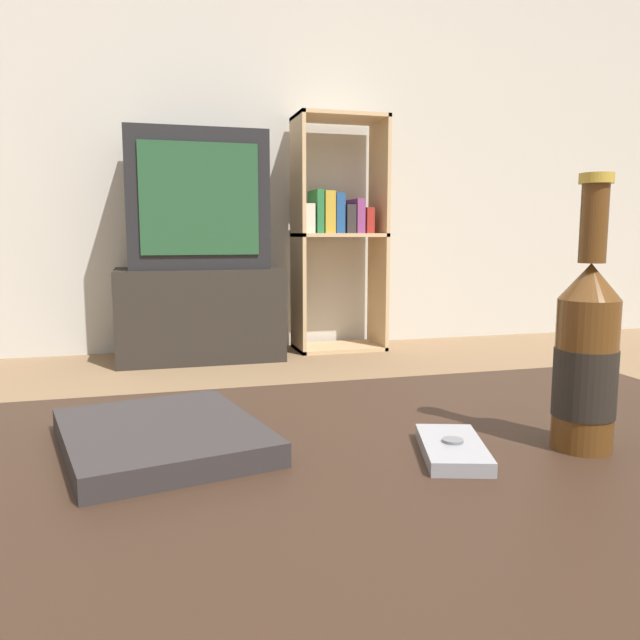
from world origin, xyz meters
The scene contains 8 objects.
back_wall centered at (0.00, 3.02, 1.30)m, with size 8.00×0.05×2.60m.
coffee_table centered at (0.00, 0.00, 0.37)m, with size 1.17×0.70×0.43m.
tv_stand centered at (0.12, 2.73, 0.24)m, with size 0.83×0.43×0.47m.
television centered at (0.12, 2.73, 0.81)m, with size 0.68×0.39×0.68m.
bookshelf centered at (0.89, 2.81, 0.68)m, with size 0.49×0.30×1.28m.
beer_bottle centered at (0.30, 0.00, 0.52)m, with size 0.06×0.06×0.28m.
cell_phone centered at (0.16, 0.01, 0.43)m, with size 0.09×0.13×0.02m.
table_book centered at (-0.12, 0.12, 0.44)m, with size 0.23×0.26×0.02m.
Camera 1 is at (-0.12, -0.52, 0.64)m, focal length 35.00 mm.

